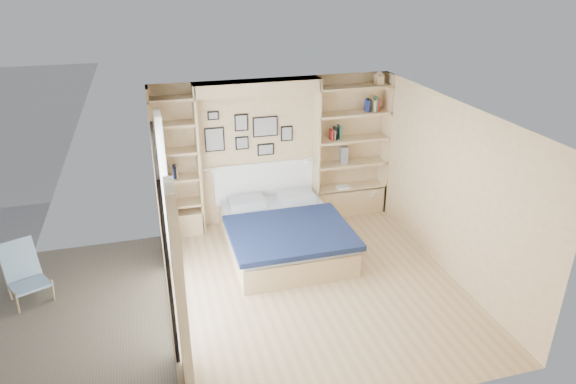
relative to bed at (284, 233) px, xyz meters
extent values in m
plane|color=tan|center=(0.14, -1.09, -0.28)|extent=(4.50, 4.50, 0.00)
plane|color=#E7C38B|center=(0.14, 1.16, 0.97)|extent=(4.00, 0.00, 4.00)
plane|color=#E7C38B|center=(0.14, -3.34, 0.97)|extent=(4.00, 0.00, 4.00)
plane|color=#E7C38B|center=(-1.86, -1.09, 0.97)|extent=(0.00, 4.50, 4.50)
plane|color=#E7C38B|center=(2.14, -1.09, 0.97)|extent=(0.00, 4.50, 4.50)
plane|color=white|center=(0.14, -1.09, 2.22)|extent=(4.50, 4.50, 0.00)
cube|color=#DFC486|center=(-1.16, 0.98, 0.97)|extent=(0.04, 0.35, 2.50)
cube|color=#DFC486|center=(0.84, 0.98, 0.97)|extent=(0.04, 0.35, 2.50)
cube|color=#DFC486|center=(-0.16, 0.98, 2.12)|extent=(2.00, 0.35, 0.20)
cube|color=#DFC486|center=(2.12, 0.98, 0.97)|extent=(0.04, 0.35, 2.50)
cube|color=#DFC486|center=(-1.84, 0.98, 0.97)|extent=(0.04, 0.35, 2.50)
cube|color=#DFC486|center=(1.49, 0.98, -0.03)|extent=(1.30, 0.35, 0.50)
cube|color=#DFC486|center=(-1.51, 0.98, -0.08)|extent=(0.70, 0.35, 0.40)
cube|color=black|center=(-1.83, -1.09, 1.95)|extent=(0.04, 2.08, 0.06)
cube|color=black|center=(-1.83, -1.09, -0.25)|extent=(0.04, 2.08, 0.06)
cube|color=black|center=(-1.83, -2.11, 0.82)|extent=(0.04, 0.06, 2.20)
cube|color=black|center=(-1.83, -0.07, 0.82)|extent=(0.04, 0.06, 2.20)
cube|color=silver|center=(-1.84, -1.09, 0.84)|extent=(0.01, 2.00, 2.20)
cube|color=white|center=(-1.74, -2.39, 0.87)|extent=(0.10, 0.45, 2.30)
cube|color=white|center=(-1.74, 0.21, 0.87)|extent=(0.10, 0.45, 2.30)
cube|color=#DFC486|center=(1.49, 0.98, 0.22)|extent=(1.30, 0.35, 0.04)
cube|color=#DFC486|center=(1.49, 0.98, 0.67)|extent=(1.30, 0.35, 0.04)
cube|color=#DFC486|center=(1.49, 0.98, 1.12)|extent=(1.30, 0.35, 0.04)
cube|color=#DFC486|center=(1.49, 0.98, 1.57)|extent=(1.30, 0.35, 0.04)
cube|color=#DFC486|center=(1.49, 0.98, 2.02)|extent=(1.30, 0.35, 0.04)
cube|color=#DFC486|center=(-1.51, 0.98, 0.27)|extent=(0.70, 0.35, 0.04)
cube|color=#DFC486|center=(-1.51, 0.98, 0.72)|extent=(0.70, 0.35, 0.04)
cube|color=#DFC486|center=(-1.51, 0.98, 1.17)|extent=(0.70, 0.35, 0.04)
cube|color=#DFC486|center=(-1.51, 0.98, 1.62)|extent=(0.70, 0.35, 0.04)
cube|color=#DFC486|center=(-1.51, 0.98, 2.02)|extent=(0.70, 0.35, 0.04)
cube|color=#DFC486|center=(0.00, -0.01, -0.10)|extent=(1.72, 2.15, 0.38)
cube|color=#B1B8C2|center=(0.00, -0.01, 0.14)|extent=(1.68, 2.11, 0.10)
cube|color=#141F41|center=(0.00, -0.38, 0.21)|extent=(1.82, 1.50, 0.08)
cube|color=#B1B8C2|center=(-0.43, 0.76, 0.25)|extent=(0.59, 0.43, 0.12)
cube|color=#B1B8C2|center=(0.43, 0.76, 0.25)|extent=(0.59, 0.43, 0.12)
cube|color=white|center=(0.00, 1.13, 0.44)|extent=(1.82, 0.04, 0.70)
cube|color=black|center=(-0.86, 1.13, 1.27)|extent=(0.32, 0.02, 0.40)
cube|color=gray|center=(-0.86, 1.12, 1.27)|extent=(0.28, 0.01, 0.36)
cube|color=black|center=(-0.41, 1.13, 1.52)|extent=(0.22, 0.02, 0.28)
cube|color=gray|center=(-0.41, 1.12, 1.52)|extent=(0.18, 0.01, 0.24)
cube|color=black|center=(-0.41, 1.13, 1.17)|extent=(0.22, 0.02, 0.22)
cube|color=gray|center=(-0.41, 1.12, 1.17)|extent=(0.18, 0.01, 0.18)
cube|color=black|center=(-0.01, 1.13, 1.42)|extent=(0.42, 0.02, 0.34)
cube|color=gray|center=(-0.01, 1.12, 1.42)|extent=(0.38, 0.01, 0.30)
cube|color=black|center=(-0.01, 1.13, 1.02)|extent=(0.28, 0.02, 0.20)
cube|color=gray|center=(-0.01, 1.12, 1.02)|extent=(0.24, 0.01, 0.16)
cube|color=black|center=(0.36, 1.13, 1.27)|extent=(0.20, 0.02, 0.26)
cube|color=gray|center=(0.36, 1.12, 1.27)|extent=(0.16, 0.01, 0.22)
cube|color=black|center=(-0.86, 1.13, 1.67)|extent=(0.18, 0.02, 0.14)
cube|color=gray|center=(-0.86, 1.12, 1.67)|extent=(0.14, 0.01, 0.10)
cylinder|color=silver|center=(-1.02, 0.91, 0.84)|extent=(0.20, 0.02, 0.02)
cone|color=white|center=(-0.92, 0.91, 0.82)|extent=(0.13, 0.12, 0.15)
cylinder|color=silver|center=(0.70, 0.91, 0.84)|extent=(0.20, 0.02, 0.02)
cone|color=white|center=(0.60, 0.91, 0.82)|extent=(0.13, 0.12, 0.15)
cube|color=#A51E1E|center=(1.10, 0.98, 1.23)|extent=(0.02, 0.15, 0.18)
cube|color=black|center=(1.18, 0.98, 1.25)|extent=(0.03, 0.15, 0.22)
cube|color=#BFB28C|center=(1.17, 0.98, 1.22)|extent=(0.04, 0.15, 0.17)
cube|color=#26593F|center=(1.25, 0.98, 1.26)|extent=(0.03, 0.15, 0.25)
cube|color=navy|center=(1.73, 0.98, 1.69)|extent=(0.03, 0.15, 0.20)
cube|color=black|center=(1.76, 0.98, 1.69)|extent=(0.03, 0.15, 0.22)
cube|color=beige|center=(1.85, 0.98, 1.68)|extent=(0.04, 0.15, 0.19)
cube|color=#26593F|center=(1.89, 0.98, 1.71)|extent=(0.03, 0.15, 0.25)
cube|color=#A51E1E|center=(1.92, 0.98, 1.70)|extent=(0.03, 0.15, 0.22)
cube|color=navy|center=(-1.56, 0.98, 0.83)|extent=(0.02, 0.15, 0.20)
cube|color=black|center=(-1.53, 0.98, 0.84)|extent=(0.03, 0.15, 0.21)
cube|color=#BAB989|center=(-1.52, 0.98, 0.83)|extent=(0.03, 0.15, 0.18)
cube|color=#DFC486|center=(1.92, 0.98, 2.11)|extent=(0.13, 0.13, 0.15)
cone|color=#DFC486|center=(1.92, 0.98, 2.23)|extent=(0.20, 0.20, 0.08)
cube|color=slate|center=(1.36, 0.98, 0.84)|extent=(0.12, 0.12, 0.30)
cube|color=white|center=(1.34, 0.93, 0.25)|extent=(0.22, 0.16, 0.03)
cube|color=#6A5E4E|center=(-3.46, -1.09, -0.28)|extent=(3.20, 4.00, 0.05)
cylinder|color=tan|center=(-3.72, -0.74, -0.09)|extent=(0.08, 0.13, 0.39)
cylinder|color=tan|center=(-3.32, -0.57, -0.09)|extent=(0.08, 0.13, 0.39)
cylinder|color=tan|center=(-3.94, -0.24, 0.01)|extent=(0.16, 0.31, 0.64)
cylinder|color=tan|center=(-3.54, -0.07, 0.01)|extent=(0.16, 0.31, 0.64)
cube|color=teal|center=(-3.60, -0.47, -0.01)|extent=(0.63, 0.68, 0.14)
cube|color=teal|center=(-3.76, -0.13, 0.21)|extent=(0.50, 0.38, 0.52)
camera|label=1|loc=(-1.85, -6.87, 3.87)|focal=32.00mm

